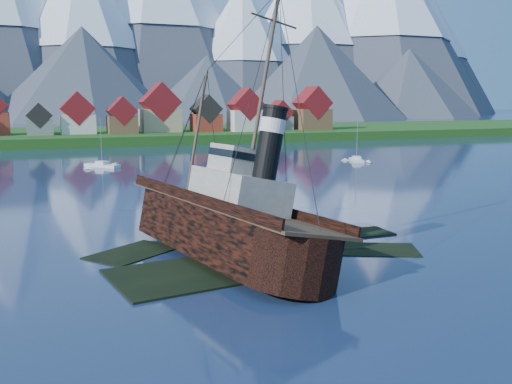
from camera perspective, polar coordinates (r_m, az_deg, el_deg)
name	(u,v)px	position (r m, az deg, el deg)	size (l,w,h in m)	color
ground	(246,260)	(50.79, -0.96, -6.80)	(1400.00, 1400.00, 0.00)	#1B2B4D
shoal	(256,256)	(53.43, 0.02, -6.38)	(31.71, 21.24, 1.14)	black
shore_bank	(81,140)	(216.83, -17.12, 5.04)	(600.00, 80.00, 3.20)	#154213
seawall	(92,147)	(179.07, -16.11, 4.31)	(600.00, 2.50, 2.00)	#3F3D38
mountains	(43,10)	(532.58, -20.56, 16.71)	(965.00, 340.00, 205.00)	#2D333D
tugboat_wreck	(214,220)	(52.49, -4.26, -2.79)	(7.30, 31.44, 24.92)	black
sailboat_c	(102,166)	(124.96, -15.13, 2.52)	(7.04, 7.82, 10.88)	silver
sailboat_d	(356,161)	(133.98, 10.01, 3.12)	(4.16, 7.82, 10.38)	silver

